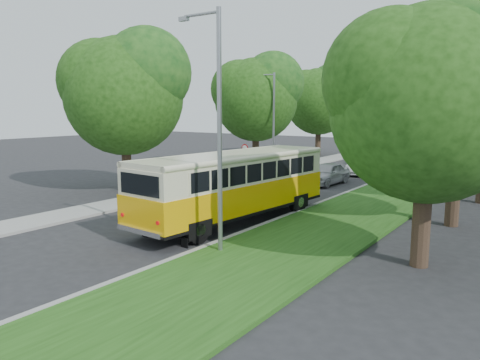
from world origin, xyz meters
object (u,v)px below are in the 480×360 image
Objects in this scene: lamppost_far at (273,118)px; vintage_bus at (234,187)px; lamppost_near at (217,123)px; car_grey at (391,160)px; car_silver at (327,173)px; car_white at (361,166)px; car_blue at (379,160)px.

lamppost_far reaches higher than vintage_bus.
car_grey is at bearing 94.36° from lamppost_near.
car_white is at bearing 90.80° from car_silver.
car_blue is 1.19m from car_grey.
car_blue is at bearing 51.67° from lamppost_far.
car_grey reaches higher than car_white.
car_grey is at bearing 86.44° from car_silver.
car_white is at bearing 97.62° from vintage_bus.
vintage_bus is 17.33m from car_white.
car_white is at bearing -97.51° from car_blue.
car_silver is at bearing -99.50° from car_white.
vintage_bus is at bearing -97.50° from car_blue.
lamppost_near reaches higher than lamppost_far.
car_grey is (0.12, 21.67, -0.76)m from vintage_bus.
lamppost_near reaches higher than car_white.
vintage_bus is 11.77m from car_silver.
lamppost_far is 7.45m from car_white.
vintage_bus is at bearing 118.19° from lamppost_near.
car_grey is at bearing 45.29° from lamppost_far.
lamppost_near is 0.78× the size of vintage_bus.
vintage_bus reaches higher than car_white.
lamppost_near reaches higher than car_blue.
car_silver is 0.77× the size of car_grey.
car_grey is (0.92, 4.38, 0.10)m from car_white.
lamppost_near is 1.74× the size of car_blue.
vintage_bus is (-2.07, 3.86, -2.85)m from lamppost_near.
car_white is (0.20, 5.60, -0.05)m from car_silver.
lamppost_near is 25.86m from car_grey.
car_silver is 0.90× the size of car_blue.
lamppost_near is at bearing -75.97° from car_silver.
lamppost_far is at bearing -163.70° from car_white.
lamppost_near is 20.53m from lamppost_far.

